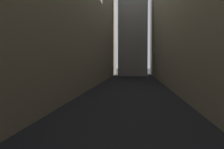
{
  "coord_description": "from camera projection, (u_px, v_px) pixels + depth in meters",
  "views": [
    {
      "loc": [
        0.78,
        13.79,
        3.75
      ],
      "look_at": [
        0.0,
        22.83,
        3.35
      ],
      "focal_mm": 44.16,
      "sensor_mm": 36.0,
      "label": 1
    }
  ],
  "objects": [
    {
      "name": "building_block_left",
      "position": [
        49.0,
        5.0,
        36.69
      ],
      "size": [
        10.43,
        108.0,
        22.7
      ],
      "primitive_type": "cube",
      "color": "gray",
      "rests_on": "ground"
    },
    {
      "name": "ground_plane",
      "position": [
        129.0,
        92.0,
        34.29
      ],
      "size": [
        264.0,
        264.0,
        0.0
      ],
      "primitive_type": "plane",
      "color": "black"
    }
  ]
}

